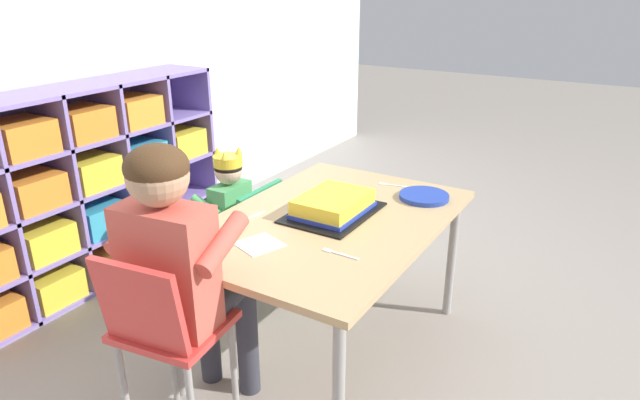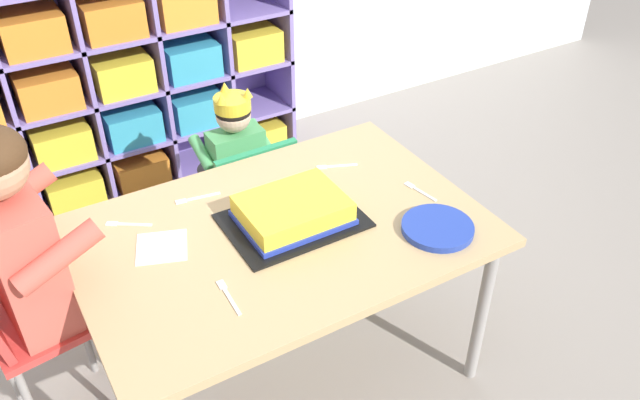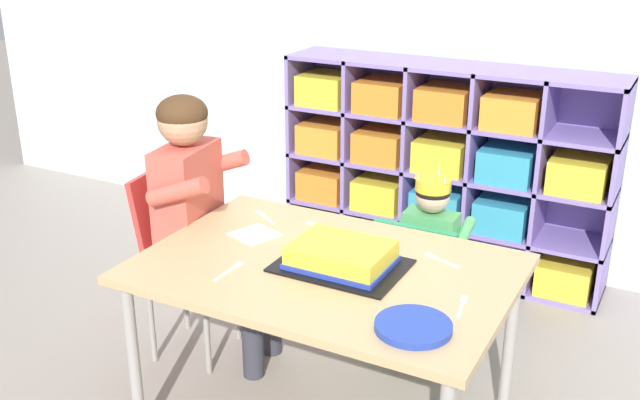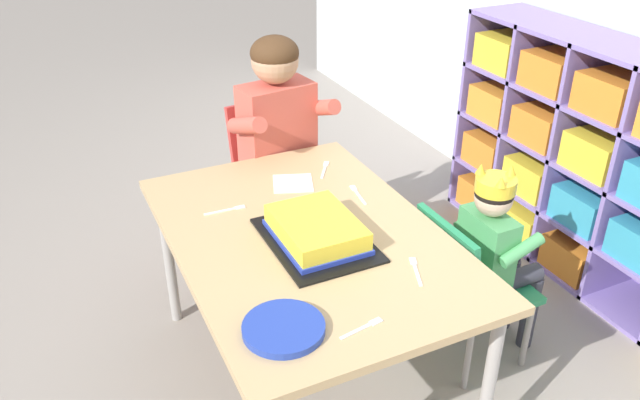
{
  "view_description": "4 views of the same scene",
  "coord_description": "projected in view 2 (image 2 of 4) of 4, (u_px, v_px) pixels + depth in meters",
  "views": [
    {
      "loc": [
        -1.78,
        -1.03,
        1.53
      ],
      "look_at": [
        -0.05,
        0.01,
        0.73
      ],
      "focal_mm": 31.04,
      "sensor_mm": 36.0,
      "label": 1
    },
    {
      "loc": [
        -0.69,
        -1.4,
        1.87
      ],
      "look_at": [
        0.1,
        -0.06,
        0.74
      ],
      "focal_mm": 36.89,
      "sensor_mm": 36.0,
      "label": 2
    },
    {
      "loc": [
        1.02,
        -1.97,
        1.73
      ],
      "look_at": [
        -0.03,
        0.01,
        0.86
      ],
      "focal_mm": 41.97,
      "sensor_mm": 36.0,
      "label": 3
    },
    {
      "loc": [
        1.61,
        -0.71,
        1.75
      ],
      "look_at": [
        -0.01,
        0.05,
        0.75
      ],
      "focal_mm": 36.06,
      "sensor_mm": 36.0,
      "label": 4
    }
  ],
  "objects": [
    {
      "name": "classroom_chair_adult_side",
      "position": [
        22.0,
        320.0,
        1.89
      ],
      "size": [
        0.37,
        0.37,
        0.77
      ],
      "rotation": [
        0.0,
        0.0,
        1.71
      ],
      "color": "red",
      "rests_on": "ground"
    },
    {
      "name": "birthday_cake_on_tray",
      "position": [
        293.0,
        212.0,
        2.0
      ],
      "size": [
        0.41,
        0.3,
        0.08
      ],
      "color": "black",
      "rests_on": "activity_table"
    },
    {
      "name": "fork_near_child_seat",
      "position": [
        228.0,
        295.0,
        1.75
      ],
      "size": [
        0.02,
        0.15,
        0.0
      ],
      "rotation": [
        0.0,
        0.0,
        4.68
      ],
      "color": "white",
      "rests_on": "activity_table"
    },
    {
      "name": "storage_cubby_shelf",
      "position": [
        111.0,
        94.0,
        3.0
      ],
      "size": [
        1.63,
        0.32,
        1.05
      ],
      "color": "#7F6BB2",
      "rests_on": "ground"
    },
    {
      "name": "fork_beside_plate_stack",
      "position": [
        126.0,
        224.0,
        2.0
      ],
      "size": [
        0.13,
        0.09,
        0.0
      ],
      "rotation": [
        0.0,
        0.0,
        5.7
      ],
      "color": "white",
      "rests_on": "activity_table"
    },
    {
      "name": "fork_near_cake_tray",
      "position": [
        334.0,
        166.0,
        2.27
      ],
      "size": [
        0.14,
        0.07,
        0.0
      ],
      "rotation": [
        0.0,
        0.0,
        5.9
      ],
      "color": "white",
      "rests_on": "activity_table"
    },
    {
      "name": "paper_plate_stack",
      "position": [
        438.0,
        228.0,
        1.98
      ],
      "size": [
        0.22,
        0.22,
        0.02
      ],
      "primitive_type": "cylinder",
      "color": "#233DA3",
      "rests_on": "activity_table"
    },
    {
      "name": "paper_napkin_square",
      "position": [
        162.0,
        247.0,
        1.92
      ],
      "size": [
        0.19,
        0.19,
        0.0
      ],
      "primitive_type": "cube",
      "rotation": [
        0.0,
        0.0,
        -0.35
      ],
      "color": "white",
      "rests_on": "activity_table"
    },
    {
      "name": "ground",
      "position": [
        287.0,
        367.0,
        2.36
      ],
      "size": [
        16.0,
        16.0,
        0.0
      ],
      "primitive_type": "plane",
      "color": "gray"
    },
    {
      "name": "classroom_chair_blue",
      "position": [
        247.0,
        195.0,
        2.6
      ],
      "size": [
        0.36,
        0.36,
        0.63
      ],
      "rotation": [
        0.0,
        0.0,
        3.15
      ],
      "color": "#238451",
      "rests_on": "ground"
    },
    {
      "name": "fork_scattered_mid_table",
      "position": [
        418.0,
        190.0,
        2.15
      ],
      "size": [
        0.04,
        0.14,
        0.0
      ],
      "rotation": [
        0.0,
        0.0,
        4.88
      ],
      "color": "white",
      "rests_on": "activity_table"
    },
    {
      "name": "adult_helper_seated",
      "position": [
        46.0,
        250.0,
        1.83
      ],
      "size": [
        0.45,
        0.43,
        1.09
      ],
      "rotation": [
        0.0,
        0.0,
        1.71
      ],
      "color": "#D15647",
      "rests_on": "ground"
    },
    {
      "name": "activity_table",
      "position": [
        281.0,
        243.0,
        2.02
      ],
      "size": [
        1.22,
        0.83,
        0.63
      ],
      "color": "tan",
      "rests_on": "ground"
    },
    {
      "name": "fork_by_napkin",
      "position": [
        195.0,
        198.0,
        2.11
      ],
      "size": [
        0.15,
        0.04,
        0.0
      ],
      "rotation": [
        0.0,
        0.0,
        6.13
      ],
      "color": "white",
      "rests_on": "activity_table"
    },
    {
      "name": "child_with_crown",
      "position": [
        233.0,
        155.0,
        2.61
      ],
      "size": [
        0.3,
        0.31,
        0.8
      ],
      "rotation": [
        0.0,
        0.0,
        3.15
      ],
      "color": "#4C9E5B",
      "rests_on": "ground"
    }
  ]
}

